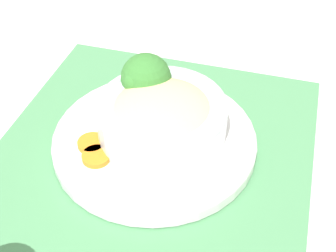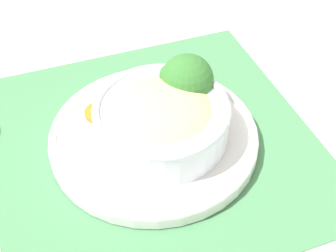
# 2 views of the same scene
# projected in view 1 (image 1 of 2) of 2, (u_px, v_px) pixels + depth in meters

# --- Properties ---
(ground_plane) EXTENTS (4.00, 4.00, 0.00)m
(ground_plane) POSITION_uv_depth(u_px,v_px,m) (155.00, 147.00, 0.66)
(ground_plane) COLOR white
(placemat) EXTENTS (0.48, 0.48, 0.00)m
(placemat) POSITION_uv_depth(u_px,v_px,m) (155.00, 146.00, 0.66)
(placemat) COLOR #4C8C59
(placemat) RESTS_ON ground_plane
(plate) EXTENTS (0.28, 0.28, 0.02)m
(plate) POSITION_uv_depth(u_px,v_px,m) (155.00, 139.00, 0.65)
(plate) COLOR white
(plate) RESTS_ON placemat
(bowl) EXTENTS (0.18, 0.18, 0.07)m
(bowl) POSITION_uv_depth(u_px,v_px,m) (162.00, 116.00, 0.63)
(bowl) COLOR silver
(bowl) RESTS_ON plate
(broccoli_floret) EXTENTS (0.07, 0.07, 0.09)m
(broccoli_floret) POSITION_uv_depth(u_px,v_px,m) (146.00, 79.00, 0.66)
(broccoli_floret) COLOR #84AD5B
(broccoli_floret) RESTS_ON plate
(carrot_slice_near) EXTENTS (0.04, 0.04, 0.01)m
(carrot_slice_near) POSITION_uv_depth(u_px,v_px,m) (92.00, 143.00, 0.63)
(carrot_slice_near) COLOR orange
(carrot_slice_near) RESTS_ON plate
(carrot_slice_middle) EXTENTS (0.04, 0.04, 0.01)m
(carrot_slice_middle) POSITION_uv_depth(u_px,v_px,m) (96.00, 157.00, 0.62)
(carrot_slice_middle) COLOR orange
(carrot_slice_middle) RESTS_ON plate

